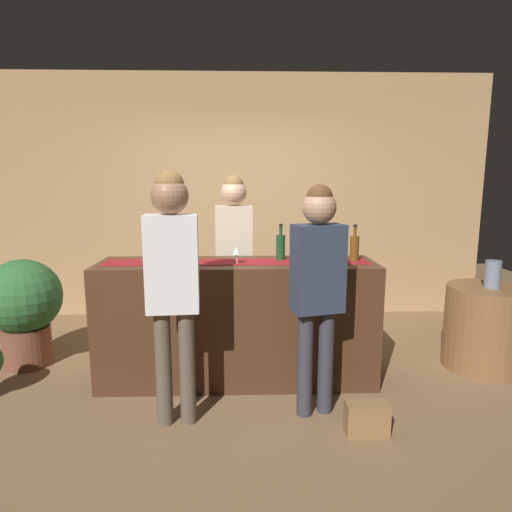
{
  "coord_description": "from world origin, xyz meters",
  "views": [
    {
      "loc": [
        0.05,
        -3.47,
        1.66
      ],
      "look_at": [
        0.15,
        0.0,
        1.05
      ],
      "focal_mm": 30.53,
      "sensor_mm": 36.0,
      "label": 1
    }
  ],
  "objects": [
    {
      "name": "ground_plane",
      "position": [
        0.0,
        0.0,
        0.0
      ],
      "size": [
        10.0,
        10.0,
        0.0
      ],
      "primitive_type": "plane",
      "color": "brown"
    },
    {
      "name": "back_wall",
      "position": [
        0.0,
        1.9,
        1.45
      ],
      "size": [
        6.0,
        0.12,
        2.9
      ],
      "primitive_type": "cube",
      "color": "tan",
      "rests_on": "ground"
    },
    {
      "name": "bar_counter",
      "position": [
        0.0,
        0.0,
        0.5
      ],
      "size": [
        2.25,
        0.6,
        1.0
      ],
      "primitive_type": "cube",
      "color": "#472B19",
      "rests_on": "ground"
    },
    {
      "name": "counter_runner_cloth",
      "position": [
        0.0,
        0.0,
        1.01
      ],
      "size": [
        2.14,
        0.28,
        0.01
      ],
      "primitive_type": "cube",
      "color": "maroon",
      "rests_on": "bar_counter"
    },
    {
      "name": "wine_bottle_amber",
      "position": [
        0.96,
        -0.0,
        1.12
      ],
      "size": [
        0.07,
        0.07,
        0.3
      ],
      "color": "brown",
      "rests_on": "bar_counter"
    },
    {
      "name": "wine_bottle_green",
      "position": [
        0.36,
        0.08,
        1.12
      ],
      "size": [
        0.07,
        0.07,
        0.3
      ],
      "color": "#194723",
      "rests_on": "bar_counter"
    },
    {
      "name": "wine_glass_near_customer",
      "position": [
        0.0,
        -0.08,
        1.11
      ],
      "size": [
        0.07,
        0.07,
        0.14
      ],
      "color": "silver",
      "rests_on": "bar_counter"
    },
    {
      "name": "wine_glass_mid_counter",
      "position": [
        -0.49,
        0.01,
        1.11
      ],
      "size": [
        0.07,
        0.07,
        0.14
      ],
      "color": "silver",
      "rests_on": "bar_counter"
    },
    {
      "name": "bartender",
      "position": [
        -0.03,
        0.58,
        1.06
      ],
      "size": [
        0.35,
        0.24,
        1.71
      ],
      "rotation": [
        0.0,
        0.0,
        3.18
      ],
      "color": "#26262B",
      "rests_on": "ground"
    },
    {
      "name": "customer_sipping",
      "position": [
        0.56,
        -0.57,
        1.0
      ],
      "size": [
        0.38,
        0.28,
        1.63
      ],
      "rotation": [
        0.0,
        0.0,
        0.26
      ],
      "color": "#33333D",
      "rests_on": "ground"
    },
    {
      "name": "customer_browsing",
      "position": [
        -0.41,
        -0.67,
        1.07
      ],
      "size": [
        0.35,
        0.24,
        1.72
      ],
      "rotation": [
        0.0,
        0.0,
        0.07
      ],
      "color": "brown",
      "rests_on": "ground"
    },
    {
      "name": "round_side_table",
      "position": [
        2.2,
        0.17,
        0.37
      ],
      "size": [
        0.68,
        0.68,
        0.74
      ],
      "primitive_type": "cylinder",
      "color": "brown",
      "rests_on": "ground"
    },
    {
      "name": "vase_on_side_table",
      "position": [
        2.2,
        0.13,
        0.86
      ],
      "size": [
        0.13,
        0.13,
        0.24
      ],
      "primitive_type": "cylinder",
      "color": "slate",
      "rests_on": "round_side_table"
    },
    {
      "name": "potted_plant_tall",
      "position": [
        -1.91,
        0.34,
        0.56
      ],
      "size": [
        0.66,
        0.66,
        0.97
      ],
      "color": "brown",
      "rests_on": "ground"
    },
    {
      "name": "handbag",
      "position": [
        0.86,
        -0.85,
        0.11
      ],
      "size": [
        0.28,
        0.14,
        0.22
      ],
      "primitive_type": "cube",
      "color": "olive",
      "rests_on": "ground"
    }
  ]
}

